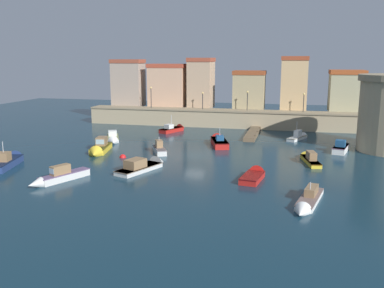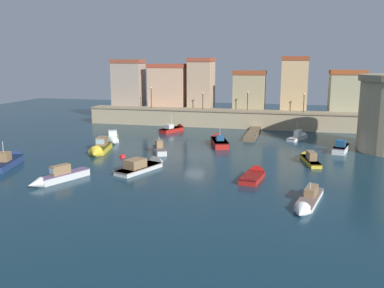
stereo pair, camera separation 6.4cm
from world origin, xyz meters
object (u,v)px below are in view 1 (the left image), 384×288
(moored_boat_2, at_px, (145,165))
(quay_lamp_3, at_px, (304,99))
(quay_lamp_2, at_px, (247,97))
(moored_boat_12, at_px, (342,147))
(moored_boat_7, at_px, (113,139))
(quay_lamp_1, at_px, (203,98))
(mooring_buoy_0, at_px, (123,158))
(moored_boat_6, at_px, (159,148))
(moored_boat_0, at_px, (309,158))
(moored_boat_8, at_px, (58,177))
(moored_boat_3, at_px, (175,129))
(moored_boat_11, at_px, (255,175))
(moored_boat_9, at_px, (99,149))
(moored_boat_10, at_px, (308,201))
(moored_boat_5, at_px, (300,136))
(moored_boat_1, at_px, (219,141))
(quay_lamp_0, at_px, (151,94))
(moored_boat_4, at_px, (9,161))

(moored_boat_2, bearing_deg, quay_lamp_3, -8.40)
(quay_lamp_2, height_order, moored_boat_12, quay_lamp_2)
(moored_boat_12, bearing_deg, moored_boat_7, 105.73)
(quay_lamp_1, xyz_separation_m, mooring_buoy_0, (-4.15, -26.03, -5.05))
(moored_boat_6, bearing_deg, moored_boat_0, -119.01)
(moored_boat_2, height_order, moored_boat_8, moored_boat_8)
(quay_lamp_1, relative_size, moored_boat_12, 0.53)
(moored_boat_7, relative_size, moored_boat_12, 1.11)
(moored_boat_0, height_order, moored_boat_3, moored_boat_3)
(quay_lamp_3, distance_m, moored_boat_12, 17.15)
(quay_lamp_3, height_order, moored_boat_11, quay_lamp_3)
(moored_boat_6, xyz_separation_m, moored_boat_12, (22.80, 6.30, 0.02))
(moored_boat_9, bearing_deg, moored_boat_11, 58.66)
(moored_boat_10, height_order, moored_boat_11, moored_boat_10)
(moored_boat_3, height_order, moored_boat_5, moored_boat_3)
(quay_lamp_1, distance_m, moored_boat_5, 19.25)
(moored_boat_1, distance_m, moored_boat_6, 9.38)
(moored_boat_6, distance_m, moored_boat_11, 16.02)
(moored_boat_0, distance_m, moored_boat_2, 19.04)
(moored_boat_3, bearing_deg, moored_boat_6, -146.53)
(moored_boat_0, relative_size, moored_boat_9, 1.02)
(moored_boat_7, height_order, moored_boat_9, moored_boat_9)
(moored_boat_12, bearing_deg, moored_boat_9, 119.60)
(moored_boat_0, relative_size, mooring_buoy_0, 8.64)
(quay_lamp_3, bearing_deg, moored_boat_10, -89.85)
(quay_lamp_2, xyz_separation_m, moored_boat_7, (-17.40, -16.79, -4.86))
(moored_boat_1, bearing_deg, moored_boat_3, 27.65)
(moored_boat_0, xyz_separation_m, moored_boat_5, (-1.01, 14.27, -0.03))
(quay_lamp_1, bearing_deg, moored_boat_12, -35.76)
(moored_boat_5, bearing_deg, moored_boat_11, -166.74)
(quay_lamp_2, bearing_deg, moored_boat_7, -136.01)
(quay_lamp_0, relative_size, quay_lamp_3, 1.19)
(moored_boat_7, distance_m, moored_boat_11, 26.22)
(moored_boat_7, height_order, moored_boat_11, moored_boat_7)
(moored_boat_4, relative_size, moored_boat_5, 1.29)
(moored_boat_9, bearing_deg, moored_boat_2, 41.19)
(quay_lamp_0, relative_size, moored_boat_6, 0.75)
(quay_lamp_2, xyz_separation_m, moored_boat_3, (-11.08, -6.55, -4.82))
(quay_lamp_2, bearing_deg, quay_lamp_3, -0.00)
(quay_lamp_3, relative_size, moored_boat_4, 0.42)
(quay_lamp_2, relative_size, moored_boat_9, 0.50)
(quay_lamp_0, xyz_separation_m, mooring_buoy_0, (5.37, -26.03, -5.48))
(moored_boat_4, bearing_deg, quay_lamp_3, -59.20)
(quay_lamp_1, relative_size, moored_boat_3, 0.52)
(quay_lamp_3, distance_m, moored_boat_10, 38.59)
(moored_boat_4, bearing_deg, quay_lamp_1, -39.36)
(quay_lamp_3, height_order, moored_boat_4, quay_lamp_3)
(quay_lamp_2, bearing_deg, moored_boat_0, -66.40)
(moored_boat_2, bearing_deg, quay_lamp_2, 6.68)
(quay_lamp_0, bearing_deg, moored_boat_5, -17.67)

